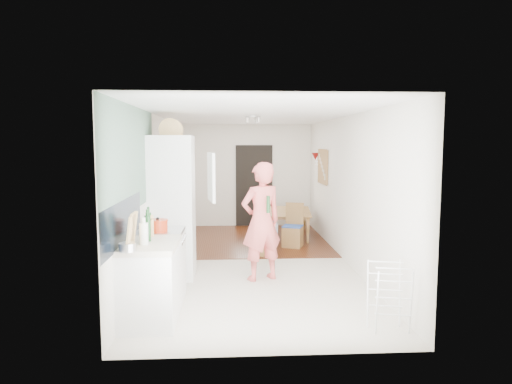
{
  "coord_description": "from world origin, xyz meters",
  "views": [
    {
      "loc": [
        -0.39,
        -7.67,
        2.02
      ],
      "look_at": [
        0.06,
        0.2,
        1.19
      ],
      "focal_mm": 32.0,
      "sensor_mm": 36.0,
      "label": 1
    }
  ],
  "objects": [
    {
      "name": "dining_table",
      "position": [
        0.94,
        2.16,
        0.24
      ],
      "size": [
        0.92,
        1.45,
        0.48
      ],
      "primitive_type": "imported",
      "rotation": [
        0.0,
        0.0,
        1.45
      ],
      "color": "olive",
      "rests_on": "floor"
    },
    {
      "name": "bottle_b",
      "position": [
        -1.36,
        -2.24,
        1.07
      ],
      "size": [
        0.07,
        0.07,
        0.29
      ],
      "primitive_type": "cylinder",
      "rotation": [
        0.0,
        0.0,
        0.02
      ],
      "color": "#19441D",
      "rests_on": "worktop"
    },
    {
      "name": "drying_rack",
      "position": [
        1.32,
        -2.97,
        0.37
      ],
      "size": [
        0.45,
        0.43,
        0.75
      ],
      "primitive_type": null,
      "rotation": [
        0.0,
        0.0,
        -0.24
      ],
      "color": "white",
      "rests_on": "floor"
    },
    {
      "name": "chopping_boards",
      "position": [
        -1.43,
        -2.86,
        1.11
      ],
      "size": [
        0.06,
        0.29,
        0.39
      ],
      "primitive_type": null,
      "rotation": [
        0.0,
        0.0,
        -0.08
      ],
      "color": "tan",
      "rests_on": "worktop"
    },
    {
      "name": "bottle_c",
      "position": [
        -1.34,
        -2.66,
        1.04
      ],
      "size": [
        0.11,
        0.11,
        0.24
      ],
      "primitive_type": "cylinder",
      "rotation": [
        0.0,
        0.0,
        0.14
      ],
      "color": "silver",
      "rests_on": "worktop"
    },
    {
      "name": "pinboard_frame",
      "position": [
        1.57,
        1.9,
        1.55
      ],
      "size": [
        0.0,
        0.94,
        0.74
      ],
      "primitive_type": "cube",
      "color": "olive",
      "rests_on": "room_shell"
    },
    {
      "name": "steel_pan",
      "position": [
        -1.45,
        -2.98,
        0.96
      ],
      "size": [
        0.19,
        0.19,
        0.09
      ],
      "primitive_type": "cylinder",
      "rotation": [
        0.0,
        0.0,
        0.06
      ],
      "color": "#BCBCBE",
      "rests_on": "worktop"
    },
    {
      "name": "base_cabinet",
      "position": [
        -1.3,
        -2.55,
        0.43
      ],
      "size": [
        0.6,
        0.9,
        0.86
      ],
      "primitive_type": "cube",
      "color": "white",
      "rests_on": "room_shell"
    },
    {
      "name": "pepper_mill_front",
      "position": [
        -1.33,
        -2.23,
        1.02
      ],
      "size": [
        0.07,
        0.07,
        0.21
      ],
      "primitive_type": "cylinder",
      "rotation": [
        0.0,
        0.0,
        0.19
      ],
      "color": "tan",
      "rests_on": "worktop"
    },
    {
      "name": "pinboard",
      "position": [
        1.58,
        1.9,
        1.55
      ],
      "size": [
        0.03,
        0.9,
        0.7
      ],
      "primitive_type": "cube",
      "color": "tan",
      "rests_on": "room_shell"
    },
    {
      "name": "worktop",
      "position": [
        -1.3,
        -2.55,
        0.89
      ],
      "size": [
        0.62,
        0.92,
        0.06
      ],
      "primitive_type": "cube",
      "color": "beige",
      "rests_on": "room_shell"
    },
    {
      "name": "sage_wall_panel",
      "position": [
        -1.59,
        -2.0,
        1.85
      ],
      "size": [
        0.02,
        3.0,
        1.3
      ],
      "primitive_type": "cube",
      "color": "slate",
      "rests_on": "room_shell"
    },
    {
      "name": "wood_floor_overlay",
      "position": [
        0.0,
        1.85,
        0.01
      ],
      "size": [
        3.2,
        3.3,
        0.01
      ],
      "primitive_type": "cube",
      "color": "#4F2713",
      "rests_on": "room_shell"
    },
    {
      "name": "grey_drape",
      "position": [
        0.23,
        0.48,
        0.52
      ],
      "size": [
        0.45,
        0.45,
        0.18
      ],
      "primitive_type": "cube",
      "rotation": [
        0.0,
        0.0,
        0.15
      ],
      "color": "gray",
      "rests_on": "stool"
    },
    {
      "name": "stool",
      "position": [
        0.21,
        0.48,
        0.22
      ],
      "size": [
        0.36,
        0.36,
        0.43
      ],
      "primitive_type": null,
      "rotation": [
        0.0,
        0.0,
        0.1
      ],
      "color": "olive",
      "rests_on": "floor"
    },
    {
      "name": "range_cooker",
      "position": [
        -1.3,
        -1.8,
        0.44
      ],
      "size": [
        0.6,
        0.6,
        0.88
      ],
      "primitive_type": "cube",
      "color": "white",
      "rests_on": "room_shell"
    },
    {
      "name": "doorway_recess",
      "position": [
        0.2,
        3.48,
        1.0
      ],
      "size": [
        0.9,
        0.04,
        2.0
      ],
      "primitive_type": "cube",
      "color": "black",
      "rests_on": "room_shell"
    },
    {
      "name": "bottle_a",
      "position": [
        -1.33,
        -2.5,
        1.07
      ],
      "size": [
        0.09,
        0.09,
        0.3
      ],
      "primitive_type": "cylinder",
      "rotation": [
        0.0,
        0.0,
        0.28
      ],
      "color": "#19441D",
      "rests_on": "worktop"
    },
    {
      "name": "floor",
      "position": [
        0.0,
        0.0,
        0.0
      ],
      "size": [
        3.2,
        7.0,
        0.01
      ],
      "primitive_type": "cube",
      "color": "beige",
      "rests_on": "ground"
    },
    {
      "name": "room_shell",
      "position": [
        0.0,
        0.0,
        1.25
      ],
      "size": [
        3.2,
        7.0,
        2.5
      ],
      "primitive_type": null,
      "color": "white",
      "rests_on": "ground"
    },
    {
      "name": "bread_bin",
      "position": [
        -1.27,
        -0.69,
        2.24
      ],
      "size": [
        0.37,
        0.35,
        0.18
      ],
      "primitive_type": null,
      "rotation": [
        0.0,
        0.0,
        0.07
      ],
      "color": "tan",
      "rests_on": "fridge_housing"
    },
    {
      "name": "fridge_interior",
      "position": [
        -0.96,
        -0.78,
        1.55
      ],
      "size": [
        0.02,
        0.52,
        0.66
      ],
      "primitive_type": "cube",
      "color": "white",
      "rests_on": "room_shell"
    },
    {
      "name": "tile_splashback",
      "position": [
        -1.59,
        -2.55,
        1.15
      ],
      "size": [
        0.02,
        1.9,
        0.5
      ],
      "primitive_type": "cube",
      "color": "black",
      "rests_on": "room_shell"
    },
    {
      "name": "wall_sconce",
      "position": [
        1.54,
        2.55,
        1.75
      ],
      "size": [
        0.18,
        0.18,
        0.16
      ],
      "primitive_type": "cone",
      "color": "maroon",
      "rests_on": "room_shell"
    },
    {
      "name": "person",
      "position": [
        0.07,
        -1.01,
        1.04
      ],
      "size": [
        0.9,
        0.77,
        2.08
      ],
      "primitive_type": "imported",
      "rotation": [
        0.0,
        0.0,
        3.56
      ],
      "color": "#E8625D",
      "rests_on": "floor"
    },
    {
      "name": "dining_chair",
      "position": [
        0.84,
        1.1,
        0.43
      ],
      "size": [
        0.47,
        0.47,
        0.87
      ],
      "primitive_type": null,
      "rotation": [
        0.0,
        0.0,
        -0.35
      ],
      "color": "olive",
      "rests_on": "floor"
    },
    {
      "name": "held_bottle",
      "position": [
        0.16,
        -1.21,
        1.16
      ],
      "size": [
        0.05,
        0.05,
        0.25
      ],
      "primitive_type": "cylinder",
      "color": "#19441D",
      "rests_on": "person"
    },
    {
      "name": "fridge_housing",
      "position": [
        -1.27,
        -0.78,
        1.07
      ],
      "size": [
        0.66,
        0.66,
        2.15
      ],
      "primitive_type": "cube",
      "color": "white",
      "rests_on": "room_shell"
    },
    {
      "name": "pepper_mill_back",
      "position": [
        -1.37,
        -2.14,
        1.02
      ],
      "size": [
        0.06,
        0.06,
        0.2
      ],
      "primitive_type": "cylinder",
      "rotation": [
        0.0,
        0.0,
        0.16
      ],
      "color": "tan",
      "rests_on": "worktop"
    },
    {
      "name": "fridge_door",
      "position": [
        -0.66,
        -1.08,
        1.55
      ],
      "size": [
        0.14,
        0.56,
        0.7
      ],
      "primitive_type": "cube",
      "rotation": [
        0.0,
        0.0,
        -1.4
      ],
      "color": "white",
      "rests_on": "room_shell"
    },
    {
      "name": "cooker_top",
      "position": [
        -1.3,
        -1.8,
        0.9
      ],
      "size": [
        0.6,
        0.6,
        0.04
      ],
      "primitive_type": "cube",
      "color": "#BCBCBE",
      "rests_on": "room_shell"
    },
    {
      "name": "red_casserole",
      "position": [
        -1.31,
        -1.9,
        0.99
      ],
      "size": [
        0.31,
        0.31,
        0.15
      ],
      "primitive_type": "cylinder",
      "rotation": [
        0.0,
        0.0,
        0.24
      ],
      "color": "red",
      "rests_on": "cooker_top"
    }
  ]
}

